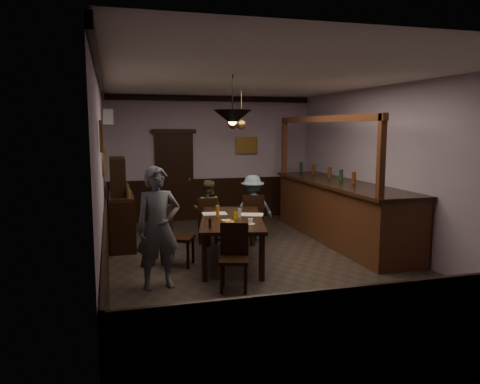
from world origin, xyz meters
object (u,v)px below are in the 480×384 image
object	(u,v)px
person_seated_right	(253,208)
pendant_iron	(233,118)
soda_can	(236,216)
chair_side	(175,233)
chair_far_right	(253,216)
chair_far_left	(208,218)
coffee_cup	(250,221)
chair_near	(234,253)
person_standing	(158,228)
bar_counter	(340,210)
sideboard	(121,211)
person_seated_left	(208,210)
pendant_brass_mid	(241,125)
dining_table	(232,222)
pendant_brass_far	(233,125)

from	to	relation	value
person_seated_right	pendant_iron	size ratio (longest dim) A/B	1.80
soda_can	pendant_iron	world-z (taller)	pendant_iron
chair_side	chair_far_right	bearing A→B (deg)	-33.28
chair_far_right	soda_can	size ratio (longest dim) A/B	7.99
chair_far_left	coffee_cup	size ratio (longest dim) A/B	11.26
chair_far_left	person_seated_right	distance (m)	0.95
chair_near	pendant_iron	distance (m)	1.96
person_standing	bar_counter	distance (m)	4.18
sideboard	coffee_cup	bearing A→B (deg)	-47.35
coffee_cup	chair_far_right	bearing A→B (deg)	84.78
person_seated_left	coffee_cup	size ratio (longest dim) A/B	15.10
sideboard	pendant_brass_mid	distance (m)	2.83
chair_far_right	dining_table	bearing A→B (deg)	73.33
pendant_brass_mid	pendant_brass_far	bearing A→B (deg)	82.04
bar_counter	soda_can	bearing A→B (deg)	-157.69
chair_far_left	chair_side	size ratio (longest dim) A/B	0.91
person_seated_right	chair_side	bearing A→B (deg)	36.50
coffee_cup	pendant_brass_mid	world-z (taller)	pendant_brass_mid
chair_near	chair_far_right	bearing A→B (deg)	84.11
person_seated_left	chair_far_left	bearing A→B (deg)	102.91
chair_near	pendant_brass_far	distance (m)	4.58
chair_far_left	pendant_iron	world-z (taller)	pendant_iron
dining_table	pendant_iron	distance (m)	1.88
chair_far_right	pendant_iron	bearing A→B (deg)	80.52
person_standing	soda_can	distance (m)	1.58
chair_side	pendant_brass_mid	distance (m)	2.66
chair_far_left	chair_far_right	size ratio (longest dim) A/B	0.94
chair_far_right	pendant_brass_mid	size ratio (longest dim) A/B	1.18
dining_table	pendant_brass_far	bearing A→B (deg)	74.93
chair_near	sideboard	distance (m)	3.16
chair_far_right	bar_counter	bearing A→B (deg)	-173.35
dining_table	chair_side	size ratio (longest dim) A/B	2.40
chair_side	pendant_iron	world-z (taller)	pendant_iron
chair_side	pendant_brass_mid	bearing A→B (deg)	-25.04
chair_far_right	sideboard	bearing A→B (deg)	7.45
sideboard	bar_counter	world-z (taller)	bar_counter
chair_far_left	pendant_brass_mid	size ratio (longest dim) A/B	1.11
chair_far_left	person_standing	world-z (taller)	person_standing
person_seated_right	person_seated_left	bearing A→B (deg)	-15.01
person_seated_right	coffee_cup	world-z (taller)	person_seated_right
dining_table	chair_far_left	distance (m)	1.36
person_standing	person_seated_left	distance (m)	2.87
person_seated_right	pendant_brass_mid	xyz separation A→B (m)	(-0.24, -0.04, 1.65)
chair_far_right	sideboard	xyz separation A→B (m)	(-2.49, 0.38, 0.15)
dining_table	chair_side	world-z (taller)	chair_side
dining_table	person_seated_right	xyz separation A→B (m)	(0.80, 1.40, -0.03)
chair_side	pendant_brass_far	size ratio (longest dim) A/B	1.22
dining_table	pendant_brass_far	distance (m)	3.31
person_standing	dining_table	bearing A→B (deg)	27.22
coffee_cup	pendant_brass_mid	bearing A→B (deg)	91.78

